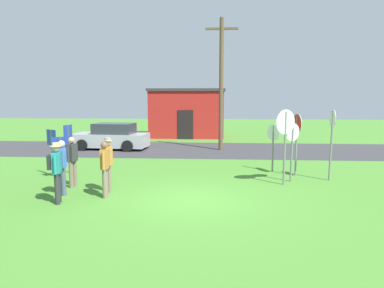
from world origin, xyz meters
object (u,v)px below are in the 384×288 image
person_in_teal (56,168)px  info_panel_leftmost (52,144)px  stop_sign_rear_right (273,140)px  info_panel_rightmost (61,150)px  stop_sign_leaning_right (285,133)px  parked_car_on_street (111,137)px  stop_sign_center_cluster (332,133)px  stop_sign_rear_left (292,143)px  info_panel_middle (68,140)px  person_near_signs (108,160)px  person_in_blue (62,164)px  person_on_left (105,166)px  utility_pole (221,82)px  stop_sign_low_front (297,133)px  person_with_sunhat (72,159)px

person_in_teal → info_panel_leftmost: bearing=116.9°
stop_sign_rear_right → info_panel_rightmost: 8.23m
stop_sign_leaning_right → stop_sign_rear_right: bearing=91.0°
parked_car_on_street → stop_sign_center_cluster: stop_sign_center_cluster is taller
stop_sign_rear_left → info_panel_middle: bearing=173.9°
person_near_signs → stop_sign_center_cluster: bearing=15.5°
stop_sign_center_cluster → person_in_blue: size_ratio=1.52×
person_on_left → utility_pole: bearing=70.6°
stop_sign_leaning_right → info_panel_rightmost: bearing=177.0°
stop_sign_low_front → person_in_teal: size_ratio=1.38×
person_in_teal → info_panel_leftmost: size_ratio=0.97×
stop_sign_rear_right → person_near_signs: 6.74m
utility_pole → info_panel_middle: utility_pole is taller
stop_sign_center_cluster → person_near_signs: size_ratio=1.48×
stop_sign_center_cluster → info_panel_rightmost: 9.88m
parked_car_on_street → stop_sign_low_front: (9.17, -6.56, 0.96)m
person_in_blue → parked_car_on_street: bearing=98.1°
parked_car_on_street → person_with_sunhat: 8.99m
person_in_blue → person_in_teal: person_in_teal is taller
stop_sign_low_front → person_in_blue: stop_sign_low_front is taller
person_with_sunhat → person_on_left: same height
stop_sign_rear_right → person_in_blue: (-7.01, -4.03, -0.32)m
info_panel_rightmost → person_near_signs: bearing=-37.2°
stop_sign_rear_right → person_with_sunhat: stop_sign_rear_right is taller
utility_pole → info_panel_leftmost: (-6.47, -7.38, -2.63)m
stop_sign_low_front → utility_pole: bearing=112.9°
person_with_sunhat → person_near_signs: size_ratio=0.97×
stop_sign_center_cluster → person_in_teal: (-8.60, -3.45, -0.72)m
stop_sign_rear_left → stop_sign_center_cluster: bearing=11.1°
utility_pole → stop_sign_rear_right: utility_pole is taller
parked_car_on_street → info_panel_middle: bearing=-87.6°
stop_sign_rear_left → person_on_left: (-5.99, -2.46, -0.45)m
person_near_signs → person_in_teal: (-1.06, -1.35, 0.00)m
stop_sign_rear_right → person_near_signs: bearing=-148.1°
person_with_sunhat → info_panel_rightmost: (-0.95, 1.24, 0.11)m
stop_sign_leaning_right → person_near_signs: size_ratio=1.49×
utility_pole → stop_sign_center_cluster: bearing=-62.2°
parked_car_on_street → stop_sign_rear_left: size_ratio=2.11×
person_in_blue → info_panel_middle: size_ratio=0.88×
stop_sign_rear_right → person_with_sunhat: bearing=-156.6°
person_near_signs → info_panel_middle: (-2.42, 2.72, 0.32)m
utility_pole → info_panel_leftmost: size_ratio=4.13×
person_in_blue → info_panel_middle: (-1.13, 3.19, 0.34)m
stop_sign_leaning_right → info_panel_leftmost: bearing=174.9°
person_in_blue → info_panel_rightmost: size_ratio=1.09×
person_near_signs → info_panel_leftmost: size_ratio=0.97×
person_near_signs → info_panel_leftmost: (-2.81, 2.10, 0.22)m
stop_sign_low_front → info_panel_leftmost: bearing=-175.5°
info_panel_leftmost → utility_pole: bearing=48.7°
stop_sign_center_cluster → stop_sign_leaning_right: bearing=-156.8°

